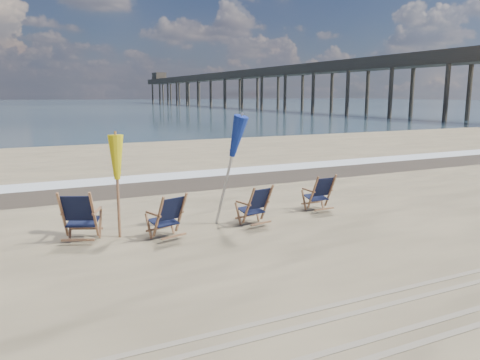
{
  "coord_description": "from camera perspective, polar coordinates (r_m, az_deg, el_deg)",
  "views": [
    {
      "loc": [
        -4.4,
        -6.84,
        2.75
      ],
      "look_at": [
        0.0,
        2.2,
        0.9
      ],
      "focal_mm": 35.0,
      "sensor_mm": 36.0,
      "label": 1
    }
  ],
  "objects": [
    {
      "name": "beach_chair_0",
      "position": [
        9.11,
        -17.36,
        -4.29
      ],
      "size": [
        0.89,
        0.94,
        1.02
      ],
      "primitive_type": null,
      "rotation": [
        0.0,
        0.0,
        2.73
      ],
      "color": "black",
      "rests_on": "ground"
    },
    {
      "name": "wet_sand_strip",
      "position": [
        14.6,
        -7.92,
        -0.53
      ],
      "size": [
        200.0,
        2.6,
        0.0
      ],
      "primitive_type": "cube",
      "color": "#42362A",
      "rests_on": "ground"
    },
    {
      "name": "beach_chair_2",
      "position": [
        9.98,
        3.32,
        -2.94
      ],
      "size": [
        0.69,
        0.75,
        0.9
      ],
      "primitive_type": null,
      "rotation": [
        0.0,
        0.0,
        3.34
      ],
      "color": "black",
      "rests_on": "ground"
    },
    {
      "name": "surf_foam",
      "position": [
        16.01,
        -9.59,
        0.4
      ],
      "size": [
        200.0,
        1.4,
        0.01
      ],
      "primitive_type": "cube",
      "color": "silver",
      "rests_on": "ground"
    },
    {
      "name": "umbrella_yellow",
      "position": [
        9.21,
        -14.82,
        2.02
      ],
      "size": [
        0.3,
        0.3,
        1.97
      ],
      "color": "#9A6745",
      "rests_on": "ground"
    },
    {
      "name": "ocean",
      "position": [
        134.94,
        -24.32,
        8.35
      ],
      "size": [
        400.0,
        400.0,
        0.0
      ],
      "primitive_type": "plane",
      "color": "#364C5A",
      "rests_on": "ground"
    },
    {
      "name": "fishing_pier",
      "position": [
        91.31,
        1.79,
        11.62
      ],
      "size": [
        4.4,
        140.0,
        9.3
      ],
      "primitive_type": null,
      "color": "#4C4237",
      "rests_on": "ground"
    },
    {
      "name": "tire_tracks",
      "position": [
        6.57,
        20.12,
        -14.93
      ],
      "size": [
        80.0,
        1.3,
        0.01
      ],
      "primitive_type": null,
      "color": "gray",
      "rests_on": "ground"
    },
    {
      "name": "beach_chair_1",
      "position": [
        9.15,
        -7.17,
        -4.16
      ],
      "size": [
        0.75,
        0.8,
        0.92
      ],
      "primitive_type": null,
      "rotation": [
        0.0,
        0.0,
        3.42
      ],
      "color": "black",
      "rests_on": "ground"
    },
    {
      "name": "beach_chair_3",
      "position": [
        11.34,
        10.98,
        -1.46
      ],
      "size": [
        0.59,
        0.66,
        0.91
      ],
      "primitive_type": null,
      "rotation": [
        0.0,
        0.0,
        3.16
      ],
      "color": "black",
      "rests_on": "ground"
    },
    {
      "name": "umbrella_blue",
      "position": [
        9.61,
        -1.58,
        5.05
      ],
      "size": [
        0.3,
        0.3,
        2.39
      ],
      "color": "#A5A5AD",
      "rests_on": "ground"
    }
  ]
}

